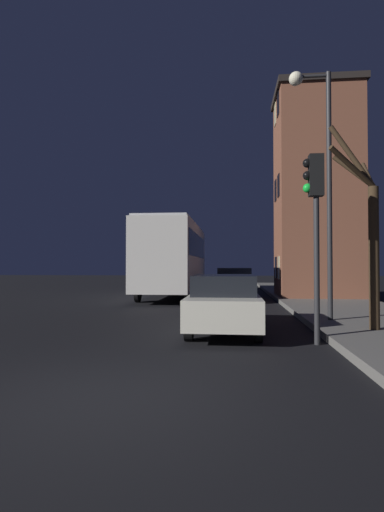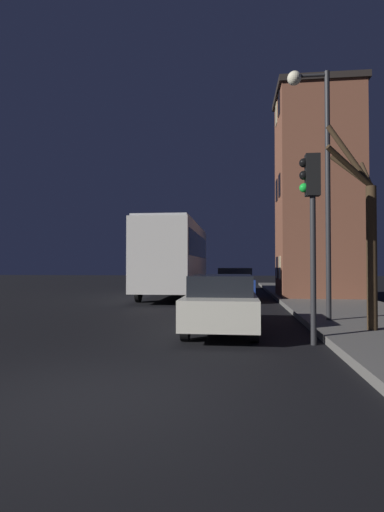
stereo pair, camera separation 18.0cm
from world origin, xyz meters
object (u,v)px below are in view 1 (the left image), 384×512
(traffic_light, at_px, (315,208))
(bare_tree, at_px, (368,230))
(streetlamp, at_px, (319,155))
(car_near_lane, at_px, (224,302))
(bus, at_px, (174,254))
(car_mid_lane, at_px, (234,283))

(traffic_light, height_order, bare_tree, bare_tree)
(streetlamp, relative_size, bare_tree, 1.43)
(streetlamp, height_order, traffic_light, streetlamp)
(bare_tree, distance_m, car_near_lane, 3.90)
(car_near_lane, bearing_deg, traffic_light, -38.69)
(traffic_light, height_order, car_near_lane, traffic_light)
(streetlamp, relative_size, car_near_lane, 1.53)
(traffic_light, xyz_separation_m, bare_tree, (1.47, 1.09, -0.40))
(bus, relative_size, car_near_lane, 2.17)
(bare_tree, bearing_deg, car_near_lane, 171.97)
(traffic_light, relative_size, car_mid_lane, 0.86)
(streetlamp, relative_size, bus, 0.70)
(bare_tree, relative_size, car_mid_lane, 1.04)
(bus, bearing_deg, bare_tree, -60.69)
(streetlamp, distance_m, traffic_light, 3.32)
(traffic_light, distance_m, bus, 13.30)
(traffic_light, relative_size, bus, 0.41)
(streetlamp, height_order, bare_tree, streetlamp)
(streetlamp, distance_m, bus, 11.43)
(bare_tree, xyz_separation_m, car_near_lane, (-3.44, 0.48, -1.78))
(streetlamp, bearing_deg, bus, 119.68)
(bus, distance_m, car_mid_lane, 3.80)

